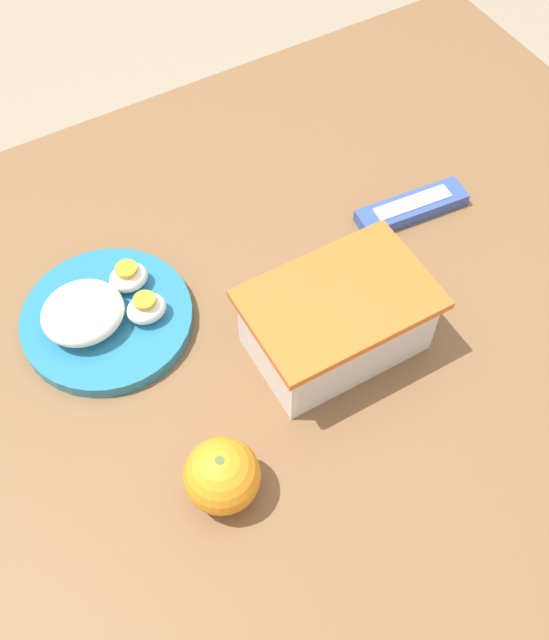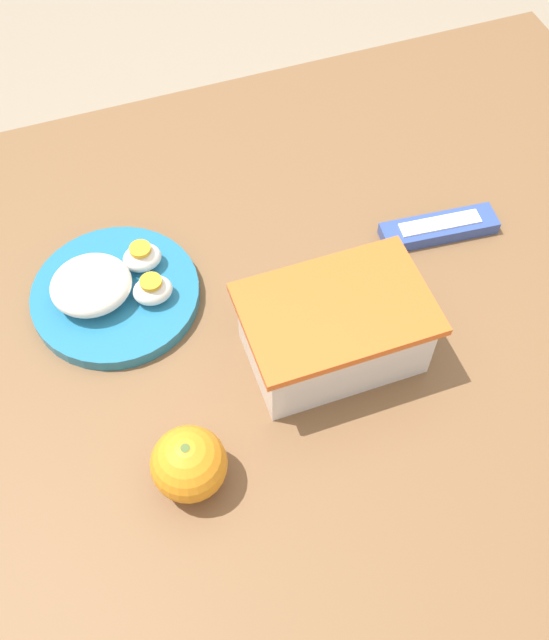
{
  "view_description": "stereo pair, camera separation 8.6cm",
  "coord_description": "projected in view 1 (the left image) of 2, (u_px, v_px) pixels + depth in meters",
  "views": [
    {
      "loc": [
        0.24,
        0.43,
        1.45
      ],
      "look_at": [
        0.0,
        0.01,
        0.73
      ],
      "focal_mm": 42.0,
      "sensor_mm": 36.0,
      "label": 1
    },
    {
      "loc": [
        0.16,
        0.46,
        1.45
      ],
      "look_at": [
        0.0,
        0.01,
        0.73
      ],
      "focal_mm": 42.0,
      "sensor_mm": 36.0,
      "label": 2
    }
  ],
  "objects": [
    {
      "name": "ground_plane",
      "position": [
        274.0,
        522.0,
        1.48
      ],
      "size": [
        10.0,
        10.0,
        0.0
      ],
      "primitive_type": "plane",
      "color": "gray"
    },
    {
      "name": "table",
      "position": [
        273.0,
        356.0,
        0.95
      ],
      "size": [
        1.23,
        0.9,
        0.7
      ],
      "color": "brown",
      "rests_on": "ground_plane"
    },
    {
      "name": "food_container",
      "position": [
        337.0,
        324.0,
        0.85
      ],
      "size": [
        0.2,
        0.14,
        0.1
      ],
      "color": "white",
      "rests_on": "table"
    },
    {
      "name": "orange_fruit",
      "position": [
        222.0,
        476.0,
        0.75
      ],
      "size": [
        0.08,
        0.08,
        0.08
      ],
      "color": "orange",
      "rests_on": "table"
    },
    {
      "name": "rice_plate",
      "position": [
        103.0,
        315.0,
        0.88
      ],
      "size": [
        0.2,
        0.2,
        0.06
      ],
      "color": "teal",
      "rests_on": "table"
    },
    {
      "name": "candy_bar",
      "position": [
        412.0,
        208.0,
        0.99
      ],
      "size": [
        0.16,
        0.05,
        0.02
      ],
      "color": "#334C9E",
      "rests_on": "table"
    }
  ]
}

